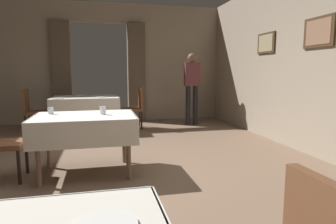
{
  "coord_description": "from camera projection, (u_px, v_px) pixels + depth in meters",
  "views": [
    {
      "loc": [
        -0.02,
        -3.6,
        1.3
      ],
      "look_at": [
        0.88,
        0.3,
        0.74
      ],
      "focal_mm": 31.42,
      "sensor_mm": 36.0,
      "label": 1
    }
  ],
  "objects": [
    {
      "name": "plate_far_d",
      "position": [
        58.0,
        98.0,
        5.91
      ],
      "size": [
        0.24,
        0.24,
        0.01
      ],
      "primitive_type": "cylinder",
      "color": "white",
      "rests_on": "dining_table_far"
    },
    {
      "name": "wall_back",
      "position": [
        100.0,
        63.0,
        7.48
      ],
      "size": [
        6.4,
        0.27,
        3.0
      ],
      "color": "gray",
      "rests_on": "ground"
    },
    {
      "name": "dining_table_mid",
      "position": [
        85.0,
        124.0,
        3.69
      ],
      "size": [
        1.25,
        0.91,
        0.75
      ],
      "color": "#7A604C",
      "rests_on": "ground"
    },
    {
      "name": "chair_far_right",
      "position": [
        136.0,
        106.0,
        6.69
      ],
      "size": [
        0.45,
        0.44,
        0.93
      ],
      "color": "black",
      "rests_on": "ground"
    },
    {
      "name": "glass_mid_a",
      "position": [
        103.0,
        110.0,
        3.72
      ],
      "size": [
        0.07,
        0.07,
        0.11
      ],
      "primitive_type": "cylinder",
      "color": "silver",
      "rests_on": "dining_table_mid"
    },
    {
      "name": "plate_far_b",
      "position": [
        79.0,
        95.0,
        6.66
      ],
      "size": [
        0.21,
        0.21,
        0.01
      ],
      "primitive_type": "cylinder",
      "color": "white",
      "rests_on": "dining_table_far"
    },
    {
      "name": "person_waiter_by_doorway",
      "position": [
        192.0,
        83.0,
        7.04
      ],
      "size": [
        0.38,
        0.25,
        1.72
      ],
      "color": "black",
      "rests_on": "ground"
    },
    {
      "name": "dining_table_far",
      "position": [
        86.0,
        101.0,
        6.37
      ],
      "size": [
        1.41,
        1.06,
        0.75
      ],
      "color": "#7A604C",
      "rests_on": "ground"
    },
    {
      "name": "plate_far_a",
      "position": [
        101.0,
        97.0,
        6.19
      ],
      "size": [
        0.19,
        0.19,
        0.01
      ],
      "primitive_type": "cylinder",
      "color": "white",
      "rests_on": "dining_table_far"
    },
    {
      "name": "glass_mid_b",
      "position": [
        51.0,
        111.0,
        3.77
      ],
      "size": [
        0.07,
        0.07,
        0.09
      ],
      "primitive_type": "cylinder",
      "color": "silver",
      "rests_on": "dining_table_mid"
    },
    {
      "name": "wall_right",
      "position": [
        332.0,
        57.0,
        4.16
      ],
      "size": [
        0.16,
        8.4,
        3.0
      ],
      "color": "gray",
      "rests_on": "ground"
    },
    {
      "name": "plate_far_c",
      "position": [
        62.0,
        97.0,
        6.28
      ],
      "size": [
        0.23,
        0.23,
        0.01
      ],
      "primitive_type": "cylinder",
      "color": "white",
      "rests_on": "dining_table_far"
    },
    {
      "name": "ground",
      "position": [
        104.0,
        176.0,
        3.65
      ],
      "size": [
        10.08,
        10.08,
        0.0
      ],
      "primitive_type": "plane",
      "color": "#7A604C"
    },
    {
      "name": "chair_far_left",
      "position": [
        32.0,
        109.0,
        6.14
      ],
      "size": [
        0.44,
        0.44,
        0.93
      ],
      "color": "black",
      "rests_on": "ground"
    }
  ]
}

